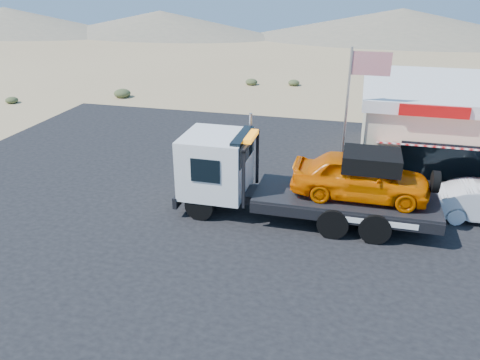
{
  "coord_description": "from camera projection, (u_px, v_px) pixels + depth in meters",
  "views": [
    {
      "loc": [
        5.09,
        -14.13,
        8.53
      ],
      "look_at": [
        1.14,
        1.3,
        1.5
      ],
      "focal_mm": 35.0,
      "sensor_mm": 36.0,
      "label": 1
    }
  ],
  "objects": [
    {
      "name": "asphalt_lot",
      "position": [
        270.0,
        199.0,
        19.33
      ],
      "size": [
        32.0,
        24.0,
        0.02
      ],
      "primitive_type": "cube",
      "color": "black",
      "rests_on": "ground"
    },
    {
      "name": "desert_scrub",
      "position": [
        15.0,
        129.0,
        27.11
      ],
      "size": [
        23.55,
        34.6,
        0.7
      ],
      "color": "#344123",
      "rests_on": "ground"
    },
    {
      "name": "tow_truck",
      "position": [
        299.0,
        176.0,
        17.24
      ],
      "size": [
        9.42,
        2.79,
        3.15
      ],
      "color": "black",
      "rests_on": "asphalt_lot"
    },
    {
      "name": "jerky_store",
      "position": [
        474.0,
        126.0,
        21.89
      ],
      "size": [
        10.4,
        9.97,
        3.9
      ],
      "color": "beige",
      "rests_on": "asphalt_lot"
    },
    {
      "name": "flagpole",
      "position": [
        353.0,
        106.0,
        18.47
      ],
      "size": [
        1.55,
        0.1,
        6.0
      ],
      "color": "#99999E",
      "rests_on": "asphalt_lot"
    },
    {
      "name": "distant_hills",
      "position": [
        259.0,
        24.0,
        67.44
      ],
      "size": [
        126.0,
        48.0,
        4.2
      ],
      "color": "#726B59",
      "rests_on": "ground"
    },
    {
      "name": "ground",
      "position": [
        201.0,
        228.0,
        17.12
      ],
      "size": [
        120.0,
        120.0,
        0.0
      ],
      "primitive_type": "plane",
      "color": "#A1855C",
      "rests_on": "ground"
    }
  ]
}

